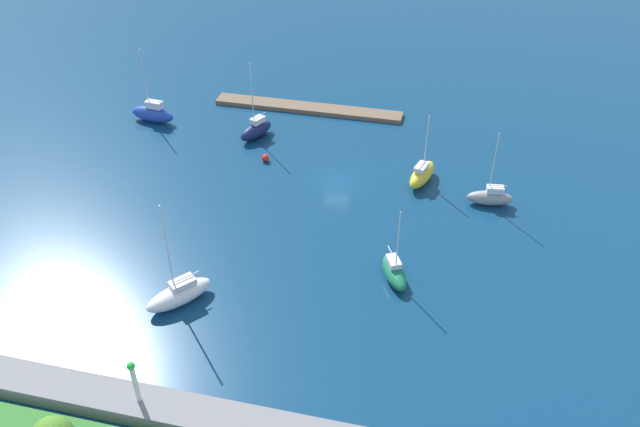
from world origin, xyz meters
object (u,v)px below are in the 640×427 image
at_px(pier_dock, 308,108).
at_px(sailboat_gray_lone_north, 490,197).
at_px(mooring_buoy_red, 265,158).
at_px(sailboat_white_along_channel, 179,294).
at_px(sailboat_yellow_east_end, 422,174).
at_px(sailboat_blue_inner_mooring, 153,113).
at_px(harbor_beacon, 134,379).
at_px(sailboat_navy_by_breakwater, 256,130).
at_px(sailboat_green_mid_basin, 394,272).

height_order(pier_dock, sailboat_gray_lone_north, sailboat_gray_lone_north).
bearing_deg(pier_dock, mooring_buoy_red, 83.06).
relative_size(sailboat_gray_lone_north, sailboat_white_along_channel, 0.81).
distance_m(sailboat_white_along_channel, mooring_buoy_red, 23.18).
xyz_separation_m(sailboat_yellow_east_end, sailboat_blue_inner_mooring, (33.56, -6.16, 0.11)).
relative_size(sailboat_yellow_east_end, sailboat_blue_inner_mooring, 0.83).
xyz_separation_m(harbor_beacon, sailboat_blue_inner_mooring, (17.52, -39.72, -2.22)).
bearing_deg(sailboat_blue_inner_mooring, sailboat_navy_by_breakwater, -177.98).
distance_m(harbor_beacon, sailboat_yellow_east_end, 37.27).
bearing_deg(pier_dock, harbor_beacon, 89.69).
bearing_deg(harbor_beacon, sailboat_green_mid_basin, -130.86).
relative_size(harbor_beacon, sailboat_yellow_east_end, 0.48).
xyz_separation_m(sailboat_green_mid_basin, sailboat_navy_by_breakwater, (19.25, -21.14, 0.22)).
height_order(sailboat_green_mid_basin, mooring_buoy_red, sailboat_green_mid_basin).
xyz_separation_m(sailboat_yellow_east_end, mooring_buoy_red, (17.40, -0.33, -0.60)).
height_order(harbor_beacon, mooring_buoy_red, harbor_beacon).
relative_size(pier_dock, sailboat_blue_inner_mooring, 2.58).
bearing_deg(sailboat_white_along_channel, sailboat_blue_inner_mooring, -111.87).
bearing_deg(sailboat_navy_by_breakwater, mooring_buoy_red, 53.91).
bearing_deg(sailboat_white_along_channel, harbor_beacon, 48.37).
distance_m(sailboat_gray_lone_north, sailboat_blue_inner_mooring, 41.59).
relative_size(sailboat_green_mid_basin, sailboat_white_along_channel, 0.74).
distance_m(sailboat_white_along_channel, sailboat_yellow_east_end, 28.91).
bearing_deg(sailboat_blue_inner_mooring, mooring_buoy_red, 166.03).
relative_size(sailboat_yellow_east_end, sailboat_navy_by_breakwater, 0.82).
height_order(harbor_beacon, sailboat_navy_by_breakwater, sailboat_navy_by_breakwater).
xyz_separation_m(sailboat_gray_lone_north, sailboat_yellow_east_end, (7.12, -2.50, 0.14)).
bearing_deg(sailboat_navy_by_breakwater, sailboat_gray_lone_north, 99.95).
bearing_deg(sailboat_yellow_east_end, sailboat_navy_by_breakwater, 91.86).
bearing_deg(sailboat_yellow_east_end, sailboat_white_along_channel, 158.74).
height_order(sailboat_blue_inner_mooring, sailboat_navy_by_breakwater, sailboat_navy_by_breakwater).
xyz_separation_m(pier_dock, sailboat_blue_inner_mooring, (17.77, 7.37, 0.86)).
bearing_deg(pier_dock, sailboat_yellow_east_end, 139.42).
xyz_separation_m(sailboat_gray_lone_north, sailboat_blue_inner_mooring, (40.68, -8.66, 0.25)).
relative_size(sailboat_gray_lone_north, sailboat_navy_by_breakwater, 0.86).
relative_size(pier_dock, sailboat_green_mid_basin, 3.24).
bearing_deg(sailboat_green_mid_basin, sailboat_blue_inner_mooring, -149.73).
bearing_deg(sailboat_green_mid_basin, sailboat_navy_by_breakwater, -163.50).
xyz_separation_m(sailboat_white_along_channel, sailboat_navy_by_breakwater, (2.29, -28.08, 0.08)).
relative_size(sailboat_white_along_channel, sailboat_navy_by_breakwater, 1.07).
relative_size(pier_dock, sailboat_yellow_east_end, 3.10).
bearing_deg(sailboat_gray_lone_north, pier_dock, -42.19).
height_order(sailboat_gray_lone_north, sailboat_yellow_east_end, sailboat_gray_lone_north).
xyz_separation_m(sailboat_green_mid_basin, sailboat_yellow_east_end, (-0.76, -15.90, 0.21)).
bearing_deg(sailboat_green_mid_basin, sailboat_yellow_east_end, 151.43).
distance_m(sailboat_gray_lone_north, mooring_buoy_red, 24.68).
bearing_deg(sailboat_white_along_channel, sailboat_green_mid_basin, 151.74).
distance_m(sailboat_gray_lone_north, sailboat_green_mid_basin, 15.54).
distance_m(sailboat_green_mid_basin, sailboat_blue_inner_mooring, 39.52).
distance_m(sailboat_gray_lone_north, sailboat_white_along_channel, 32.10).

